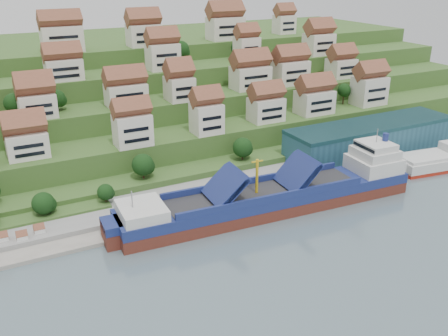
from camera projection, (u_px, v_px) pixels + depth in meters
ground at (262, 211)px, 131.09m from camera, size 300.00×300.00×0.00m
quay at (293, 174)px, 151.50m from camera, size 180.00×14.00×2.20m
pebble_beach at (22, 241)px, 116.07m from camera, size 45.00×20.00×1.00m
hillside at (136, 90)px, 212.04m from camera, size 260.00×128.00×31.00m
hillside_village at (176, 75)px, 172.26m from camera, size 154.99×65.04×29.05m
hillside_trees at (164, 115)px, 156.70m from camera, size 136.73×62.96×31.25m
warehouse at (370, 137)px, 164.43m from camera, size 60.00×15.00×10.00m
flagpole at (298, 163)px, 144.39m from camera, size 1.28×0.16×8.00m
beach_huts at (13, 240)px, 113.58m from camera, size 14.40×3.70×2.20m
cargo_ship at (278, 197)px, 131.32m from camera, size 81.65×17.19×18.02m
second_ship at (439, 161)px, 158.18m from camera, size 28.89×13.82×8.06m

